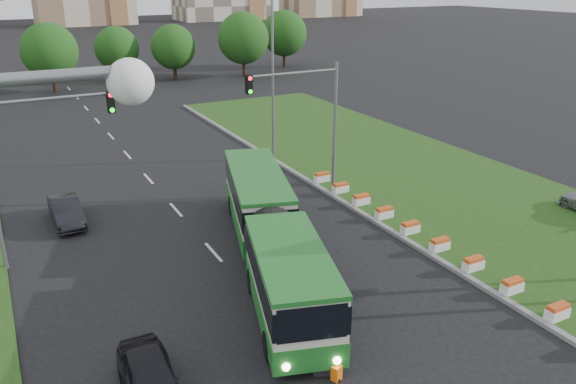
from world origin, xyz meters
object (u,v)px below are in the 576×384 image
car_left_far (66,211)px  shopping_trolley (337,373)px  articulated_bus (265,232)px  car_left_near (150,379)px  pedestrian (276,351)px  traffic_mast_left (26,152)px  traffic_mast_median (311,111)px

car_left_far → shopping_trolley: car_left_far is taller
articulated_bus → shopping_trolley: size_ratio=30.85×
shopping_trolley → articulated_bus: bearing=57.1°
car_left_near → pedestrian: (4.08, -0.71, 0.11)m
traffic_mast_left → shopping_trolley: (7.68, -13.64, -5.08)m
traffic_mast_median → shopping_trolley: bearing=-117.1°
car_left_far → traffic_mast_left: bearing=-113.1°
traffic_mast_left → shopping_trolley: traffic_mast_left is taller
articulated_bus → pedestrian: articulated_bus is taller
traffic_mast_median → car_left_near: traffic_mast_median is taller
traffic_mast_left → car_left_far: bearing=68.0°
traffic_mast_median → traffic_mast_left: bearing=-176.2°
articulated_bus → shopping_trolley: bearing=-82.6°
traffic_mast_left → shopping_trolley: bearing=-60.6°
pedestrian → shopping_trolley: pedestrian is taller
articulated_bus → pedestrian: bearing=-96.3°
articulated_bus → car_left_far: size_ratio=4.00×
traffic_mast_median → car_left_far: traffic_mast_median is taller
traffic_mast_left → car_left_far: 6.35m
car_left_near → shopping_trolley: bearing=-16.9°
car_left_near → traffic_mast_left: bearing=102.9°
car_left_far → pedestrian: (4.48, -16.28, 0.14)m
pedestrian → shopping_trolley: (1.59, -1.35, -0.56)m
pedestrian → traffic_mast_median: bearing=-47.8°
traffic_mast_left → pedestrian: traffic_mast_left is taller
car_left_near → car_left_far: car_left_near is taller
car_left_near → shopping_trolley: size_ratio=7.77×
traffic_mast_median → pedestrian: (-9.07, -13.29, -4.52)m
traffic_mast_median → articulated_bus: bearing=-133.8°
traffic_mast_median → shopping_trolley: (-7.48, -14.64, -5.08)m
traffic_mast_median → articulated_bus: (-6.07, -6.33, -3.67)m
car_left_near → shopping_trolley: (5.67, -2.06, -0.45)m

